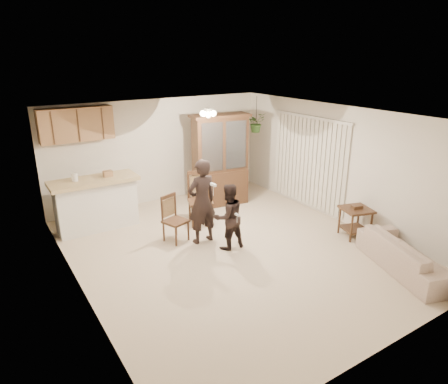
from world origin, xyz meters
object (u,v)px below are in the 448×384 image
sofa (408,250)px  china_hutch (220,161)px  side_table (355,222)px  chair_hutch_left (201,209)px  chair_hutch_right (234,179)px  adult (202,198)px  chair_bar (176,228)px  child (228,215)px

sofa → china_hutch: (-0.97, 4.40, 0.71)m
side_table → chair_hutch_left: bearing=135.6°
china_hutch → sofa: bearing=-69.4°
side_table → chair_hutch_right: 3.75m
adult → sofa: bearing=126.8°
sofa → chair_hutch_left: bearing=47.8°
chair_bar → chair_hutch_right: 3.34m
chair_bar → chair_hutch_right: chair_hutch_right is taller
chair_hutch_right → side_table: bearing=91.6°
chair_hutch_left → chair_bar: bearing=-130.5°
side_table → chair_hutch_left: chair_hutch_left is taller
chair_bar → adult: bearing=-54.4°
chair_bar → chair_hutch_left: 0.96m
chair_hutch_left → side_table: bearing=-25.1°
chair_bar → china_hutch: bearing=16.5°
sofa → child: 3.15m
adult → chair_bar: bearing=-39.3°
sofa → chair_hutch_right: chair_hutch_right is taller
adult → side_table: 3.11m
chair_hutch_left → chair_hutch_right: 2.39m
china_hutch → chair_hutch_right: (0.87, 0.69, -0.77)m
side_table → chair_bar: chair_bar is taller
adult → chair_hutch_left: size_ratio=1.59×
child → adult: bearing=-59.3°
side_table → adult: bearing=151.6°
adult → side_table: size_ratio=2.63×
side_table → chair_hutch_left: 3.20m
child → chair_bar: (-0.70, 0.80, -0.41)m
sofa → child: child is taller
sofa → adult: bearing=59.3°
sofa → chair_hutch_right: bearing=20.3°
china_hutch → adult: bearing=-123.5°
child → chair_hutch_right: 3.43m
adult → china_hutch: china_hutch is taller
adult → side_table: adult is taller
child → side_table: child is taller
china_hutch → chair_hutch_left: (-1.00, -0.79, -0.76)m
sofa → side_table: bearing=6.3°
chair_bar → chair_hutch_left: size_ratio=0.82×
child → chair_hutch_left: 1.34m
chair_hutch_right → child: bearing=49.5°
sofa → chair_hutch_left: chair_hutch_left is taller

